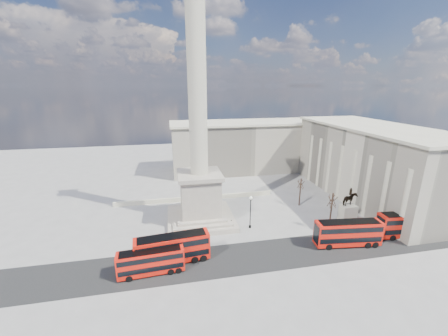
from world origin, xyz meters
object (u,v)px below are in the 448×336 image
at_px(red_bus_d, 409,224).
at_px(equestrian_statue, 348,212).
at_px(pedestrian_standing, 333,232).
at_px(victorian_lamp, 250,210).
at_px(red_bus_a, 152,261).
at_px(pedestrian_crossing, 231,224).
at_px(nelsons_column, 199,163).
at_px(pedestrian_walking, 351,230).
at_px(red_bus_c, 348,233).
at_px(red_bus_b, 173,248).

xyz_separation_m(red_bus_d, equestrian_statue, (-8.73, 6.53, 0.31)).
bearing_deg(pedestrian_standing, red_bus_d, 142.54).
xyz_separation_m(victorian_lamp, pedestrian_standing, (14.93, -6.18, -3.21)).
bearing_deg(red_bus_a, victorian_lamp, 25.79).
bearing_deg(pedestrian_crossing, nelsons_column, 36.49).
relative_size(pedestrian_walking, pedestrian_crossing, 1.10).
height_order(nelsons_column, pedestrian_walking, nelsons_column).
height_order(red_bus_c, equestrian_statue, equestrian_statue).
height_order(red_bus_c, red_bus_d, red_bus_d).
xyz_separation_m(equestrian_statue, pedestrian_crossing, (-24.12, 3.45, -2.02)).
distance_m(nelsons_column, equestrian_statue, 32.58).
height_order(red_bus_a, pedestrian_crossing, red_bus_a).
xyz_separation_m(pedestrian_walking, pedestrian_crossing, (-22.52, 7.04, -0.09)).
height_order(nelsons_column, pedestrian_crossing, nelsons_column).
xyz_separation_m(red_bus_d, pedestrian_walking, (-10.34, 2.94, -1.62)).
relative_size(nelsons_column, red_bus_a, 4.89).
distance_m(pedestrian_walking, pedestrian_crossing, 23.59).
height_order(red_bus_b, red_bus_c, red_bus_b).
bearing_deg(victorian_lamp, pedestrian_walking, -18.21).
bearing_deg(equestrian_statue, red_bus_d, -36.81).
height_order(red_bus_b, pedestrian_crossing, red_bus_b).
bearing_deg(red_bus_c, red_bus_b, -175.46).
bearing_deg(pedestrian_crossing, red_bus_a, 111.36).
relative_size(victorian_lamp, equestrian_statue, 0.84).
relative_size(red_bus_b, red_bus_c, 1.02).
bearing_deg(nelsons_column, red_bus_d, -20.47).
distance_m(red_bus_b, pedestrian_standing, 30.76).
bearing_deg(nelsons_column, red_bus_c, -30.77).
relative_size(red_bus_a, red_bus_b, 0.83).
bearing_deg(pedestrian_standing, pedestrian_crossing, -46.40).
bearing_deg(equestrian_statue, red_bus_b, -170.55).
bearing_deg(red_bus_d, victorian_lamp, 167.84).
height_order(pedestrian_walking, pedestrian_crossing, pedestrian_walking).
distance_m(red_bus_a, red_bus_d, 48.15).
distance_m(red_bus_b, pedestrian_crossing, 15.33).
xyz_separation_m(red_bus_b, pedestrian_crossing, (11.94, 9.45, -1.72)).
xyz_separation_m(victorian_lamp, pedestrian_walking, (18.77, -6.18, -3.15)).
height_order(nelsons_column, equestrian_statue, nelsons_column).
distance_m(nelsons_column, pedestrian_crossing, 14.14).
height_order(red_bus_d, victorian_lamp, victorian_lamp).
xyz_separation_m(red_bus_d, pedestrian_crossing, (-32.85, 9.98, -1.70)).
bearing_deg(equestrian_statue, victorian_lamp, 172.77).
bearing_deg(red_bus_b, victorian_lamp, 22.82).
bearing_deg(pedestrian_walking, victorian_lamp, 130.46).
relative_size(nelsons_column, equestrian_statue, 6.06).
xyz_separation_m(red_bus_d, pedestrian_standing, (-14.18, 2.94, -1.67)).
xyz_separation_m(nelsons_column, red_bus_c, (25.18, -14.99, -10.40)).
bearing_deg(red_bus_a, equestrian_statue, 7.92).
xyz_separation_m(red_bus_c, victorian_lamp, (-15.60, 9.67, 1.56)).
xyz_separation_m(red_bus_a, red_bus_c, (34.61, 1.18, 0.38)).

